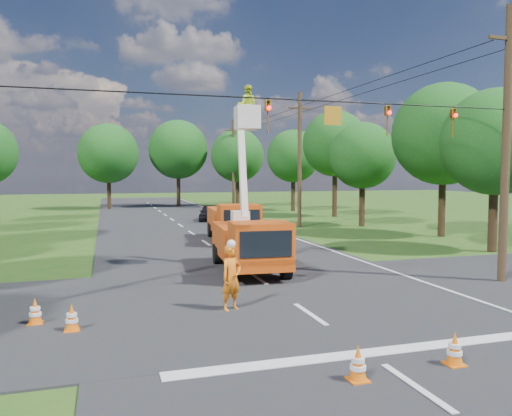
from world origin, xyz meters
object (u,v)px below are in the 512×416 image
object	(u,v)px
traffic_cone_7	(279,230)
ground_worker	(231,278)
tree_right_b	(444,134)
traffic_cone_2	(277,261)
tree_right_c	(363,156)
bucket_truck	(250,233)
second_truck	(233,221)
traffic_cone_5	(35,312)
tree_far_a	(108,153)
pole_right_mid	(300,158)
traffic_cone_3	(285,244)
tree_right_a	(495,142)
traffic_cone_0	(358,364)
tree_right_e	(293,156)
tree_right_d	(335,144)
pole_right_far	(233,163)
traffic_cone_1	(455,349)
tree_far_c	(237,156)
pole_right_near	(506,143)
distant_car	(209,213)
tree_far_b	(178,150)
traffic_cone_4	(72,318)

from	to	relation	value
traffic_cone_7	ground_worker	bearing A→B (deg)	-114.05
traffic_cone_7	tree_right_b	bearing A→B (deg)	-19.40
traffic_cone_2	tree_right_c	distance (m)	19.35
bucket_truck	second_truck	world-z (taller)	bucket_truck
traffic_cone_5	tree_far_a	world-z (taller)	tree_far_a
traffic_cone_7	tree_right_b	xyz separation A→B (m)	(9.72, -3.42, 6.08)
traffic_cone_2	pole_right_mid	bearing A→B (deg)	65.05
traffic_cone_3	tree_right_a	distance (m)	11.83
ground_worker	tree_right_a	world-z (taller)	tree_right_a
bucket_truck	tree_right_c	size ratio (longest dim) A/B	0.97
tree_right_a	traffic_cone_0	bearing A→B (deg)	-139.22
tree_right_a	tree_right_e	xyz separation A→B (m)	(0.30, 29.00, 0.25)
traffic_cone_7	tree_right_e	distance (m)	22.04
tree_right_d	pole_right_far	bearing A→B (deg)	115.86
traffic_cone_7	tree_right_e	size ratio (longest dim) A/B	0.08
traffic_cone_7	pole_right_far	distance (m)	25.24
traffic_cone_3	pole_right_mid	bearing A→B (deg)	64.67
traffic_cone_1	tree_far_c	bearing A→B (deg)	80.49
second_truck	traffic_cone_0	distance (m)	20.10
traffic_cone_5	pole_right_near	size ratio (longest dim) A/B	0.07
distant_car	tree_right_b	world-z (taller)	tree_right_b
tree_right_b	tree_far_c	world-z (taller)	tree_right_b
ground_worker	tree_right_d	distance (m)	33.02
tree_right_b	tree_far_b	world-z (taller)	tree_far_b
traffic_cone_2	tree_right_e	world-z (taller)	tree_right_e
traffic_cone_5	tree_right_e	world-z (taller)	tree_right_e
traffic_cone_4	tree_far_b	size ratio (longest dim) A/B	0.07
pole_right_mid	tree_right_d	world-z (taller)	pole_right_mid
traffic_cone_4	traffic_cone_2	bearing A→B (deg)	38.78
tree_far_b	second_truck	bearing A→B (deg)	-92.31
second_truck	pole_right_near	xyz separation A→B (m)	(6.77, -13.51, 3.91)
tree_right_c	tree_far_a	bearing A→B (deg)	127.17
second_truck	traffic_cone_7	distance (m)	4.12
bucket_truck	ground_worker	world-z (taller)	bucket_truck
traffic_cone_2	pole_right_near	bearing A→B (deg)	-32.35
pole_right_near	traffic_cone_1	bearing A→B (deg)	-138.42
pole_right_mid	tree_right_b	world-z (taller)	pole_right_mid
ground_worker	tree_right_c	xyz separation A→B (m)	(15.19, 19.86, 4.34)
ground_worker	traffic_cone_5	bearing A→B (deg)	150.37
traffic_cone_0	tree_far_c	xyz separation A→B (m)	(10.39, 48.41, 5.70)
traffic_cone_0	ground_worker	bearing A→B (deg)	101.25
ground_worker	traffic_cone_1	distance (m)	6.44
pole_right_mid	distant_car	bearing A→B (deg)	130.14
traffic_cone_0	traffic_cone_3	distance (m)	16.06
traffic_cone_5	tree_right_d	distance (m)	35.98
traffic_cone_2	traffic_cone_7	size ratio (longest dim) A/B	1.00
bucket_truck	tree_far_c	distance (m)	38.93
distant_car	tree_far_b	size ratio (longest dim) A/B	0.38
second_truck	ground_worker	bearing A→B (deg)	-99.66
pole_right_mid	tree_right_a	distance (m)	14.87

